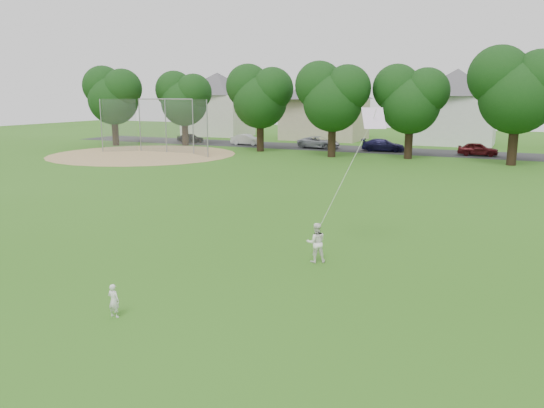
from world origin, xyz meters
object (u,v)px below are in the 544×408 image
at_px(toddler, 114,301).
at_px(kite, 345,176).
at_px(older_boy, 316,243).
at_px(baseball_backstop, 162,126).

xyz_separation_m(toddler, kite, (3.82, 7.67, 2.53)).
xyz_separation_m(older_boy, baseball_backstop, (-26.47, 26.48, 1.94)).
height_order(toddler, older_boy, older_boy).
bearing_deg(toddler, older_boy, -116.67).
relative_size(toddler, kite, 0.20).
bearing_deg(baseball_backstop, kite, -43.22).
height_order(older_boy, baseball_backstop, baseball_backstop).
bearing_deg(toddler, kite, -118.15).
xyz_separation_m(kite, baseball_backstop, (-27.16, 25.52, -0.34)).
height_order(older_boy, kite, kite).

